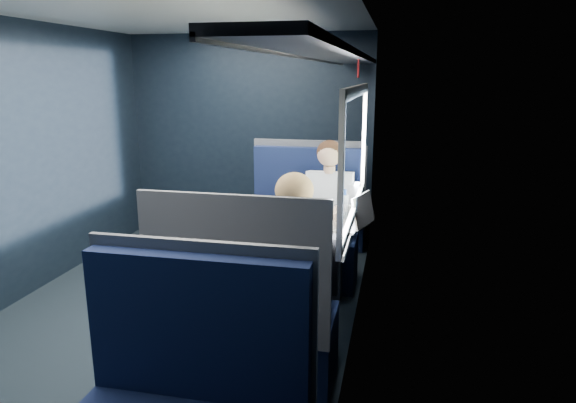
% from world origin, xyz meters
% --- Properties ---
extents(ground, '(2.80, 4.20, 0.01)m').
position_xyz_m(ground, '(0.00, 0.00, -0.01)').
color(ground, black).
extents(room_shell, '(3.00, 4.40, 2.40)m').
position_xyz_m(room_shell, '(0.02, 0.00, 1.48)').
color(room_shell, black).
rests_on(room_shell, ground).
extents(table, '(0.62, 1.00, 0.74)m').
position_xyz_m(table, '(1.03, 0.00, 0.66)').
color(table, '#54565E').
rests_on(table, ground).
extents(seat_bay_near, '(1.05, 0.62, 1.26)m').
position_xyz_m(seat_bay_near, '(0.83, 0.87, 0.42)').
color(seat_bay_near, '#0C1538').
rests_on(seat_bay_near, ground).
extents(seat_bay_far, '(1.04, 0.62, 1.26)m').
position_xyz_m(seat_bay_far, '(0.85, -0.87, 0.41)').
color(seat_bay_far, '#0C1538').
rests_on(seat_bay_far, ground).
extents(seat_row_front, '(1.04, 0.51, 1.16)m').
position_xyz_m(seat_row_front, '(0.85, 1.80, 0.41)').
color(seat_row_front, '#0C1538').
rests_on(seat_row_front, ground).
extents(man, '(0.53, 0.56, 1.32)m').
position_xyz_m(man, '(1.10, 0.70, 0.72)').
color(man, black).
rests_on(man, ground).
extents(woman, '(0.53, 0.56, 1.32)m').
position_xyz_m(woman, '(1.10, -0.71, 0.73)').
color(woman, black).
rests_on(woman, ground).
extents(papers, '(0.70, 0.90, 0.01)m').
position_xyz_m(papers, '(0.95, -0.04, 0.74)').
color(papers, white).
rests_on(papers, table).
extents(laptop, '(0.35, 0.40, 0.26)m').
position_xyz_m(laptop, '(1.37, 0.14, 0.81)').
color(laptop, silver).
rests_on(laptop, table).
extents(bottle_small, '(0.07, 0.07, 0.22)m').
position_xyz_m(bottle_small, '(1.27, 0.42, 0.84)').
color(bottle_small, silver).
rests_on(bottle_small, table).
extents(cup, '(0.07, 0.07, 0.09)m').
position_xyz_m(cup, '(1.33, 0.44, 0.79)').
color(cup, white).
rests_on(cup, table).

